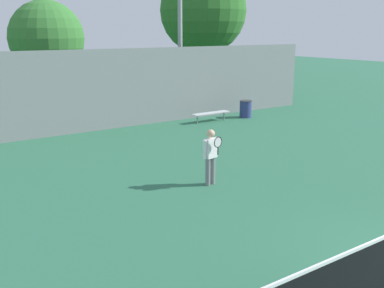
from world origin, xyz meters
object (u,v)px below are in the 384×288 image
(tennis_player, at_px, (211,154))
(light_pole_far_right, at_px, (180,9))
(bench_courtside_near, at_px, (211,113))
(trash_bin, at_px, (246,109))
(tree_dark_dense, at_px, (47,38))
(tree_green_tall, at_px, (203,11))

(tennis_player, height_order, light_pole_far_right, light_pole_far_right)
(bench_courtside_near, bearing_deg, tennis_player, -126.93)
(trash_bin, bearing_deg, bench_courtside_near, 177.33)
(light_pole_far_right, bearing_deg, tennis_player, -118.28)
(bench_courtside_near, bearing_deg, tree_dark_dense, 121.71)
(bench_courtside_near, bearing_deg, light_pole_far_right, 110.34)
(tree_green_tall, bearing_deg, bench_courtside_near, -123.16)
(tennis_player, distance_m, tree_dark_dense, 15.77)
(bench_courtside_near, distance_m, trash_bin, 2.11)
(tennis_player, height_order, trash_bin, tennis_player)
(tree_green_tall, bearing_deg, light_pole_far_right, -134.49)
(bench_courtside_near, relative_size, tree_dark_dense, 0.34)
(trash_bin, bearing_deg, tennis_player, -136.58)
(trash_bin, distance_m, tree_green_tall, 9.07)
(bench_courtside_near, relative_size, trash_bin, 2.35)
(trash_bin, height_order, tree_green_tall, tree_green_tall)
(light_pole_far_right, xyz_separation_m, tree_dark_dense, (-4.45, 6.52, -1.43))
(trash_bin, xyz_separation_m, tree_green_tall, (2.48, 7.12, 5.04))
(tennis_player, relative_size, bench_courtside_near, 0.81)
(light_pole_far_right, relative_size, trash_bin, 9.97)
(tree_dark_dense, bearing_deg, light_pole_far_right, -55.69)
(tennis_player, xyz_separation_m, bench_courtside_near, (5.46, 7.26, -0.51))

